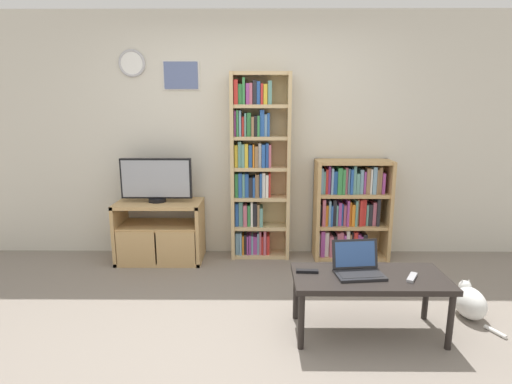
% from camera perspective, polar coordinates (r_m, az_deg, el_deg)
% --- Properties ---
extents(ground_plane, '(18.00, 18.00, 0.00)m').
position_cam_1_polar(ground_plane, '(3.04, -1.92, -20.29)').
color(ground_plane, gray).
extents(wall_back, '(6.62, 0.09, 2.60)m').
position_cam_1_polar(wall_back, '(4.38, -1.17, 7.89)').
color(wall_back, beige).
rests_on(wall_back, ground_plane).
extents(tv_stand, '(0.89, 0.48, 0.64)m').
position_cam_1_polar(tv_stand, '(4.39, -13.54, -5.48)').
color(tv_stand, tan).
rests_on(tv_stand, ground_plane).
extents(television, '(0.74, 0.18, 0.46)m').
position_cam_1_polar(television, '(4.29, -14.06, 1.68)').
color(television, black).
rests_on(television, tv_stand).
extents(bookshelf_tall, '(0.62, 0.26, 1.97)m').
position_cam_1_polar(bookshelf_tall, '(4.26, 0.06, 3.42)').
color(bookshelf_tall, tan).
rests_on(bookshelf_tall, ground_plane).
extents(bookshelf_short, '(0.80, 0.31, 1.07)m').
position_cam_1_polar(bookshelf_short, '(4.43, 13.08, -2.42)').
color(bookshelf_short, tan).
rests_on(bookshelf_short, ground_plane).
extents(coffee_table, '(1.09, 0.49, 0.45)m').
position_cam_1_polar(coffee_table, '(3.03, 15.89, -12.27)').
color(coffee_table, black).
rests_on(coffee_table, ground_plane).
extents(laptop, '(0.36, 0.28, 0.23)m').
position_cam_1_polar(laptop, '(3.01, 14.30, -10.19)').
color(laptop, '#232326').
rests_on(laptop, coffee_table).
extents(remote_near_laptop, '(0.12, 0.16, 0.02)m').
position_cam_1_polar(remote_near_laptop, '(3.05, 21.39, -11.29)').
color(remote_near_laptop, '#99999E').
rests_on(remote_near_laptop, coffee_table).
extents(remote_far_from_laptop, '(0.16, 0.05, 0.02)m').
position_cam_1_polar(remote_far_from_laptop, '(2.98, 7.33, -11.14)').
color(remote_far_from_laptop, black).
rests_on(remote_far_from_laptop, coffee_table).
extents(cat, '(0.24, 0.48, 0.28)m').
position_cam_1_polar(cat, '(3.66, 28.16, -13.67)').
color(cat, white).
rests_on(cat, ground_plane).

